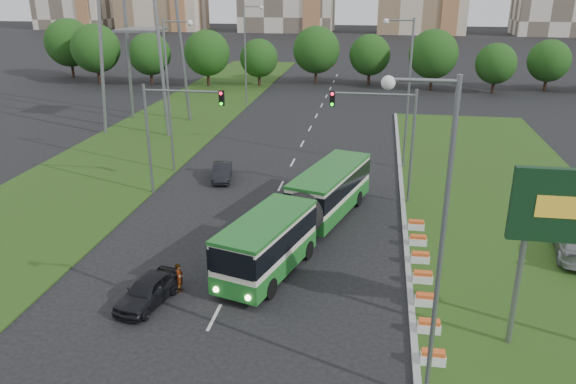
% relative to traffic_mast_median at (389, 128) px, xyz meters
% --- Properties ---
extents(ground, '(360.00, 360.00, 0.00)m').
position_rel_traffic_mast_median_xyz_m(ground, '(-4.78, -10.00, -5.35)').
color(ground, black).
rests_on(ground, ground).
extents(grass_median, '(14.00, 60.00, 0.15)m').
position_rel_traffic_mast_median_xyz_m(grass_median, '(8.22, -2.00, -5.27)').
color(grass_median, '#2A4F16').
rests_on(grass_median, ground).
extents(median_kerb, '(0.30, 60.00, 0.18)m').
position_rel_traffic_mast_median_xyz_m(median_kerb, '(1.27, -2.00, -5.26)').
color(median_kerb, '#9C9C9C').
rests_on(median_kerb, ground).
extents(left_verge, '(12.00, 110.00, 0.10)m').
position_rel_traffic_mast_median_xyz_m(left_verge, '(-22.78, 15.00, -5.30)').
color(left_verge, '#2A4F16').
rests_on(left_verge, ground).
extents(lane_markings, '(0.20, 100.00, 0.01)m').
position_rel_traffic_mast_median_xyz_m(lane_markings, '(-7.78, 10.00, -5.35)').
color(lane_markings, silver).
rests_on(lane_markings, ground).
extents(flower_planters, '(1.10, 13.70, 0.60)m').
position_rel_traffic_mast_median_xyz_m(flower_planters, '(1.92, -11.40, -4.90)').
color(flower_planters, white).
rests_on(flower_planters, grass_median).
extents(traffic_mast_median, '(5.76, 0.32, 8.00)m').
position_rel_traffic_mast_median_xyz_m(traffic_mast_median, '(0.00, 0.00, 0.00)').
color(traffic_mast_median, gray).
rests_on(traffic_mast_median, ground).
extents(traffic_mast_left, '(5.76, 0.32, 8.00)m').
position_rel_traffic_mast_median_xyz_m(traffic_mast_left, '(-15.16, -1.00, 0.00)').
color(traffic_mast_left, gray).
rests_on(traffic_mast_left, ground).
extents(street_lamps, '(36.00, 60.00, 12.00)m').
position_rel_traffic_mast_median_xyz_m(street_lamps, '(-7.78, 0.00, 0.65)').
color(street_lamps, gray).
rests_on(street_lamps, ground).
extents(tree_line, '(120.00, 8.00, 9.00)m').
position_rel_traffic_mast_median_xyz_m(tree_line, '(5.22, 45.00, -0.85)').
color(tree_line, '#194412').
rests_on(tree_line, ground).
extents(articulated_bus, '(2.65, 17.00, 2.80)m').
position_rel_traffic_mast_median_xyz_m(articulated_bus, '(-4.99, -6.85, -3.64)').
color(articulated_bus, silver).
rests_on(articulated_bus, ground).
extents(car_left_near, '(2.47, 4.32, 1.38)m').
position_rel_traffic_mast_median_xyz_m(car_left_near, '(-11.24, -15.29, -4.66)').
color(car_left_near, black).
rests_on(car_left_near, ground).
extents(car_left_far, '(2.15, 4.14, 1.30)m').
position_rel_traffic_mast_median_xyz_m(car_left_far, '(-12.56, 2.75, -4.70)').
color(car_left_far, black).
rests_on(car_left_far, ground).
extents(car_median, '(2.85, 5.19, 1.43)m').
position_rel_traffic_mast_median_xyz_m(car_median, '(10.44, -7.10, -4.49)').
color(car_median, '#95999D').
rests_on(car_median, grass_median).
extents(pedestrian, '(0.39, 0.57, 1.53)m').
position_rel_traffic_mast_median_xyz_m(pedestrian, '(-10.11, -14.00, -4.58)').
color(pedestrian, gray).
rests_on(pedestrian, ground).
extents(shopping_trolley, '(0.33, 0.35, 0.56)m').
position_rel_traffic_mast_median_xyz_m(shopping_trolley, '(-7.63, -14.06, -5.07)').
color(shopping_trolley, orange).
rests_on(shopping_trolley, ground).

